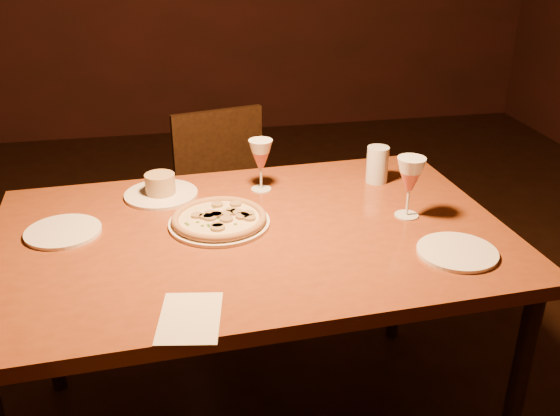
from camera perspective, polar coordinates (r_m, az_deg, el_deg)
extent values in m
cube|color=brown|center=(1.89, -2.58, -2.68)|extent=(1.58, 1.06, 0.04)
cylinder|color=black|center=(2.47, -20.73, -8.20)|extent=(0.05, 0.05, 0.78)
cylinder|color=black|center=(2.05, 20.69, -16.00)|extent=(0.05, 0.05, 0.78)
cylinder|color=black|center=(2.64, 10.76, -4.54)|extent=(0.05, 0.05, 0.78)
cube|color=black|center=(2.83, -4.16, -0.46)|extent=(0.51, 0.51, 0.04)
cube|color=black|center=(2.92, -5.65, 5.06)|extent=(0.42, 0.13, 0.41)
cylinder|color=black|center=(2.76, -6.15, -7.00)|extent=(0.04, 0.04, 0.44)
cylinder|color=black|center=(3.04, -8.21, -3.78)|extent=(0.04, 0.04, 0.44)
cylinder|color=black|center=(2.86, 0.45, -5.53)|extent=(0.04, 0.04, 0.44)
cylinder|color=black|center=(3.14, -2.16, -2.56)|extent=(0.04, 0.04, 0.44)
cylinder|color=white|center=(1.93, -5.57, -1.36)|extent=(0.31, 0.31, 0.01)
cylinder|color=beige|center=(1.92, -5.58, -1.06)|extent=(0.28, 0.28, 0.01)
torus|color=#B27D4D|center=(1.92, -5.59, -0.90)|extent=(0.29, 0.29, 0.02)
cylinder|color=white|center=(2.15, -10.82, 1.24)|extent=(0.25, 0.25, 0.01)
cylinder|color=tan|center=(2.13, -10.90, 2.20)|extent=(0.10, 0.10, 0.07)
cylinder|color=silver|center=(2.23, 8.89, 3.95)|extent=(0.08, 0.08, 0.13)
cylinder|color=white|center=(1.97, -19.22, -2.06)|extent=(0.22, 0.22, 0.01)
cylinder|color=white|center=(1.83, 15.89, -3.89)|extent=(0.23, 0.23, 0.01)
cube|color=silver|center=(1.51, -8.24, -9.89)|extent=(0.18, 0.23, 0.00)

